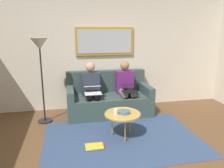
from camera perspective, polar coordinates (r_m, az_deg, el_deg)
name	(u,v)px	position (r m, az deg, el deg)	size (l,w,h in m)	color
wall_rear	(104,52)	(5.17, -2.03, 8.26)	(6.00, 0.12, 2.60)	beige
area_rug	(122,138)	(3.87, 2.61, -13.78)	(2.60, 1.80, 0.01)	#33476B
couch	(108,99)	(4.90, -0.98, -3.84)	(1.79, 0.90, 0.90)	#384C47
framed_mirror	(105,41)	(5.06, -1.87, 10.98)	(1.32, 0.05, 0.62)	#B7892D
coffee_table	(123,114)	(3.75, 2.74, -7.83)	(0.61, 0.61, 0.44)	tan
cup	(116,112)	(3.69, 0.96, -7.15)	(0.07, 0.07, 0.09)	silver
bowl	(124,112)	(3.74, 3.15, -7.26)	(0.20, 0.20, 0.05)	slate
person_left	(126,86)	(4.83, 3.56, -0.46)	(0.38, 0.58, 1.14)	#66236B
laptop_black	(129,88)	(4.60, 4.35, -0.91)	(0.30, 0.36, 0.15)	black
person_right	(91,88)	(4.70, -5.38, -0.91)	(0.38, 0.58, 1.14)	#2D3342
laptop_white	(93,90)	(4.46, -5.04, -1.44)	(0.34, 0.35, 0.15)	white
magazine_stack	(95,146)	(3.59, -4.46, -15.80)	(0.32, 0.26, 0.03)	red
standing_lamp	(40,53)	(4.37, -18.13, 7.55)	(0.32, 0.32, 1.66)	black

